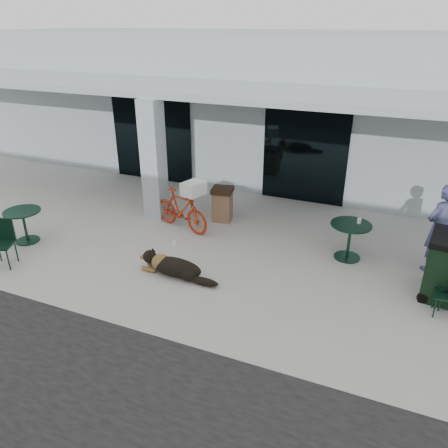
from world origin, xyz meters
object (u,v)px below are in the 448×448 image
at_px(cafe_chair_far_b, 446,295).
at_px(wheeled_bin, 448,267).
at_px(cafe_table_near, 25,226).
at_px(cafe_chair_far_a, 448,284).
at_px(trash_receptacle, 222,204).
at_px(cafe_chair_near, 1,244).
at_px(dog, 175,266).
at_px(bicycle, 181,210).
at_px(cafe_table_far, 349,241).
at_px(person, 440,228).

distance_m(cafe_chair_far_b, wheeled_bin, 0.69).
bearing_deg(cafe_table_near, cafe_chair_far_a, 6.45).
xyz_separation_m(cafe_table_near, wheeled_bin, (9.12, 1.37, 0.23)).
bearing_deg(trash_receptacle, cafe_chair_near, -130.14).
height_order(cafe_chair_far_a, trash_receptacle, cafe_chair_far_a).
relative_size(cafe_chair_near, trash_receptacle, 1.15).
bearing_deg(cafe_chair_far_b, dog, -83.95).
bearing_deg(cafe_chair_far_a, wheeled_bin, 65.85).
height_order(bicycle, trash_receptacle, bicycle).
height_order(cafe_table_far, cafe_chair_far_b, cafe_chair_far_b).
bearing_deg(dog, wheeled_bin, 16.32).
relative_size(cafe_chair_near, wheeled_bin, 0.82).
relative_size(person, trash_receptacle, 2.13).
xyz_separation_m(cafe_chair_near, cafe_table_far, (6.77, 3.23, -0.10)).
height_order(cafe_table_far, cafe_chair_far_a, cafe_chair_far_a).
bearing_deg(cafe_chair_near, trash_receptacle, 28.19).
bearing_deg(cafe_chair_far_b, wheeled_bin, 177.14).
distance_m(bicycle, person, 5.86).
height_order(cafe_chair_far_a, cafe_chair_far_b, cafe_chair_far_a).
bearing_deg(person, bicycle, -40.31).
bearing_deg(cafe_table_far, trash_receptacle, 166.67).
height_order(cafe_table_near, cafe_chair_far_b, cafe_chair_far_b).
distance_m(cafe_chair_near, person, 9.17).
bearing_deg(cafe_table_far, wheeled_bin, -22.73).
bearing_deg(person, cafe_chair_far_b, 52.83).
bearing_deg(cafe_chair_near, bicycle, 27.96).
height_order(bicycle, cafe_chair_far_a, bicycle).
height_order(bicycle, dog, bicycle).
relative_size(cafe_chair_far_b, person, 0.44).
bearing_deg(wheeled_bin, person, 107.75).
bearing_deg(cafe_table_near, trash_receptacle, 37.72).
bearing_deg(cafe_chair_far_b, cafe_chair_near, -80.33).
xyz_separation_m(dog, person, (4.90, 2.36, 0.73)).
bearing_deg(cafe_chair_near, cafe_chair_far_a, -8.12).
relative_size(person, wheeled_bin, 1.52).
bearing_deg(cafe_table_near, dog, 0.06).
relative_size(cafe_chair_near, cafe_chair_far_a, 1.10).
distance_m(bicycle, wheeled_bin, 6.06).
height_order(cafe_chair_near, cafe_table_far, cafe_chair_near).
distance_m(person, wheeled_bin, 1.07).
distance_m(cafe_chair_far_b, trash_receptacle, 5.74).
relative_size(bicycle, cafe_chair_far_b, 2.07).
bearing_deg(cafe_chair_near, cafe_chair_far_b, -10.11).
bearing_deg(cafe_chair_far_b, cafe_table_near, -87.42).
distance_m(bicycle, cafe_table_near, 3.73).
bearing_deg(cafe_chair_far_a, bicycle, 143.57).
bearing_deg(wheeled_bin, cafe_table_far, 164.40).
distance_m(dog, cafe_table_near, 4.04).
xyz_separation_m(cafe_chair_far_a, trash_receptacle, (-5.30, 1.93, -0.02)).
distance_m(cafe_table_far, wheeled_bin, 2.08).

